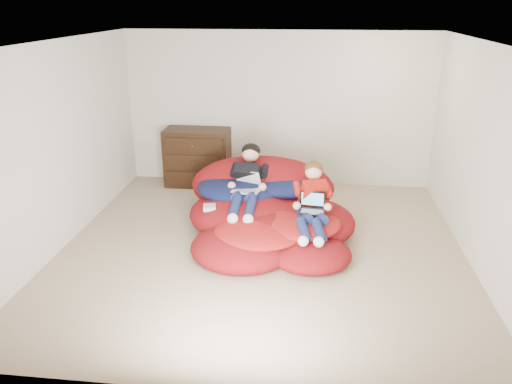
# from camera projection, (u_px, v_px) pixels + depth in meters

# --- Properties ---
(room_shell) EXTENTS (5.10, 5.10, 2.77)m
(room_shell) POSITION_uv_depth(u_px,v_px,m) (262.00, 233.00, 6.21)
(room_shell) COLOR tan
(room_shell) RESTS_ON ground
(dresser) EXTENTS (1.06, 0.59, 0.95)m
(dresser) POSITION_uv_depth(u_px,v_px,m) (198.00, 157.00, 8.31)
(dresser) COLOR black
(dresser) RESTS_ON ground
(beanbag_pile) EXTENTS (2.34, 2.44, 0.93)m
(beanbag_pile) POSITION_uv_depth(u_px,v_px,m) (267.00, 212.00, 6.66)
(beanbag_pile) COLOR maroon
(beanbag_pile) RESTS_ON ground
(cream_pillow) EXTENTS (0.42, 0.27, 0.27)m
(cream_pillow) POSITION_uv_depth(u_px,v_px,m) (234.00, 168.00, 7.34)
(cream_pillow) COLOR silver
(cream_pillow) RESTS_ON beanbag_pile
(older_boy) EXTENTS (0.37, 1.25, 0.74)m
(older_boy) POSITION_uv_depth(u_px,v_px,m) (248.00, 179.00, 6.69)
(older_boy) COLOR black
(older_boy) RESTS_ON beanbag_pile
(younger_boy) EXTENTS (0.41, 1.07, 0.74)m
(younger_boy) POSITION_uv_depth(u_px,v_px,m) (313.00, 199.00, 6.15)
(younger_boy) COLOR red
(younger_boy) RESTS_ON beanbag_pile
(laptop_white) EXTENTS (0.40, 0.44, 0.23)m
(laptop_white) POSITION_uv_depth(u_px,v_px,m) (247.00, 185.00, 6.62)
(laptop_white) COLOR silver
(laptop_white) RESTS_ON older_boy
(laptop_black) EXTENTS (0.33, 0.30, 0.23)m
(laptop_black) POSITION_uv_depth(u_px,v_px,m) (312.00, 206.00, 6.11)
(laptop_black) COLOR black
(laptop_black) RESTS_ON younger_boy
(power_adapter) EXTENTS (0.18, 0.18, 0.06)m
(power_adapter) POSITION_uv_depth(u_px,v_px,m) (210.00, 207.00, 6.45)
(power_adapter) COLOR silver
(power_adapter) RESTS_ON beanbag_pile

